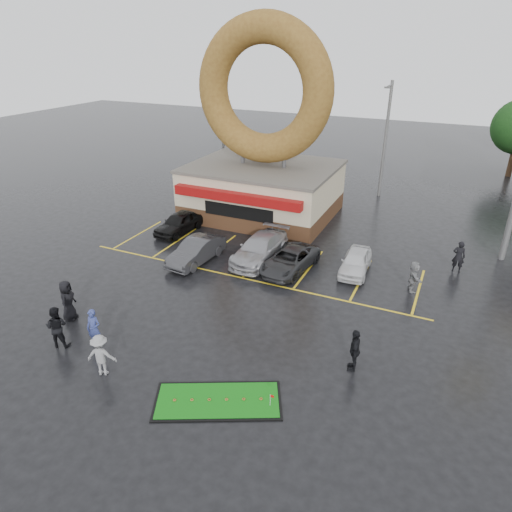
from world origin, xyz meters
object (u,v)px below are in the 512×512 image
at_px(streetlight_mid, 385,137).
at_px(dumpster, 206,194).
at_px(car_black, 179,223).
at_px(car_silver, 260,249).
at_px(car_white, 356,262).
at_px(person_cameraman, 355,350).
at_px(donut_shop, 263,154).
at_px(streetlight_left, 222,126).
at_px(putting_green, 218,401).
at_px(car_grey, 290,260).
at_px(car_dgrey, 196,251).
at_px(person_blue, 94,328).

distance_m(streetlight_mid, dumpster, 14.85).
bearing_deg(car_black, car_silver, -7.82).
xyz_separation_m(car_white, person_cameraman, (1.92, -8.24, 0.29)).
xyz_separation_m(donut_shop, streetlight_left, (-7.00, 6.95, 0.32)).
height_order(car_black, putting_green, car_black).
bearing_deg(car_grey, person_cameraman, -44.46).
xyz_separation_m(streetlight_left, car_silver, (9.96, -14.04, -4.06)).
xyz_separation_m(car_black, dumpster, (-1.62, 6.22, -0.04)).
bearing_deg(car_silver, donut_shop, 115.04).
xyz_separation_m(streetlight_left, streetlight_mid, (14.00, 1.00, 0.00)).
distance_m(car_dgrey, car_silver, 3.70).
height_order(streetlight_mid, car_dgrey, streetlight_mid).
relative_size(car_white, putting_green, 0.73).
distance_m(person_blue, putting_green, 6.43).
distance_m(car_dgrey, person_cameraman, 12.06).
bearing_deg(streetlight_left, car_silver, -54.65).
distance_m(car_grey, person_blue, 11.23).
relative_size(car_grey, car_white, 1.20).
distance_m(person_blue, person_cameraman, 10.80).
height_order(car_silver, person_blue, person_blue).
bearing_deg(car_black, streetlight_left, 110.59).
bearing_deg(streetlight_mid, car_grey, -97.22).
bearing_deg(car_white, person_blue, -130.07).
bearing_deg(car_silver, car_black, 168.96).
bearing_deg(car_silver, putting_green, -70.76).
bearing_deg(car_black, person_cameraman, -26.97).
height_order(donut_shop, putting_green, donut_shop).
distance_m(streetlight_mid, car_silver, 16.10).
bearing_deg(putting_green, person_blue, 173.36).
bearing_deg(person_blue, car_silver, 66.58).
relative_size(car_grey, person_blue, 2.49).
height_order(streetlight_mid, dumpster, streetlight_mid).
relative_size(donut_shop, car_white, 3.69).
relative_size(donut_shop, car_silver, 2.71).
relative_size(car_black, dumpster, 2.25).
distance_m(streetlight_mid, putting_green, 26.73).
distance_m(car_silver, car_white, 5.56).
height_order(donut_shop, dumpster, donut_shop).
height_order(streetlight_mid, car_black, streetlight_mid).
bearing_deg(dumpster, person_cameraman, -50.32).
height_order(car_black, person_blue, person_blue).
relative_size(car_black, car_white, 1.11).
relative_size(donut_shop, dumpster, 7.50).
bearing_deg(streetlight_mid, streetlight_left, -175.91).
xyz_separation_m(car_silver, car_white, (5.50, 0.85, -0.10)).
relative_size(car_grey, person_cameraman, 2.42).
distance_m(car_silver, person_cameraman, 10.47).
bearing_deg(dumpster, car_silver, -49.59).
xyz_separation_m(car_silver, person_blue, (-2.93, -10.51, 0.16)).
xyz_separation_m(donut_shop, car_black, (-3.67, -5.51, -3.78)).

